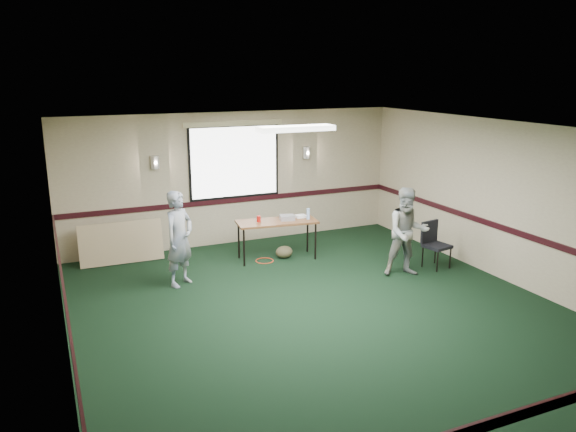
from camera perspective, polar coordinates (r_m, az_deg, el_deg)
name	(u,v)px	position (r m, az deg, el deg)	size (l,w,h in m)	color
ground	(324,315)	(8.40, 3.65, -10.01)	(8.00, 8.00, 0.00)	black
room_shell	(269,184)	(9.76, -1.96, 3.27)	(8.00, 8.02, 8.00)	tan
folding_table	(277,224)	(10.56, -1.13, -0.78)	(1.57, 0.79, 0.75)	brown
projector	(287,218)	(10.60, -0.08, -0.16)	(0.27, 0.22, 0.09)	#9999A1
game_console	(301,216)	(10.78, 1.29, -0.02)	(0.20, 0.16, 0.05)	white
red_cup	(259,219)	(10.48, -2.99, -0.29)	(0.08, 0.08, 0.11)	#B6120C
water_bottle	(308,214)	(10.64, 2.07, 0.23)	(0.06, 0.06, 0.21)	#92B8EF
duffel_bag	(284,252)	(10.77, -0.40, -3.68)	(0.33, 0.25, 0.24)	#4C432B
cable_coil	(265,261)	(10.63, -2.40, -4.56)	(0.34, 0.34, 0.02)	red
folded_table	(121,243)	(10.88, -16.57, -2.63)	(1.51, 0.06, 0.78)	tan
conference_chair	(434,241)	(10.54, 14.58, -2.43)	(0.48, 0.50, 0.84)	black
person_left	(179,239)	(9.42, -10.98, -2.27)	(0.59, 0.38, 1.61)	#3C5285
person_right	(407,232)	(9.92, 12.03, -1.62)	(0.76, 0.59, 1.56)	slate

